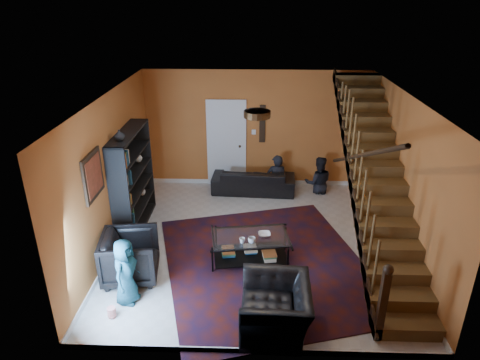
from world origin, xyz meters
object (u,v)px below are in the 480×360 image
object	(u,v)px
armchair_left	(130,256)
armchair_right	(275,308)
sofa	(253,180)
bookshelf	(133,182)
coffee_table	(250,247)

from	to	relation	value
armchair_left	armchair_right	size ratio (longest dim) A/B	0.82
sofa	armchair_left	xyz separation A→B (m)	(-2.01, -3.44, 0.12)
bookshelf	coffee_table	distance (m)	2.70
sofa	coffee_table	world-z (taller)	sofa
armchair_right	armchair_left	bearing A→B (deg)	-113.69
sofa	armchair_left	bearing A→B (deg)	63.05
armchair_right	coffee_table	xyz separation A→B (m)	(-0.37, 1.65, -0.06)
sofa	armchair_left	size ratio (longest dim) A/B	2.17
armchair_right	coffee_table	bearing A→B (deg)	-165.53
bookshelf	coffee_table	world-z (taller)	bookshelf
sofa	bookshelf	bearing A→B (deg)	39.08
armchair_right	bookshelf	bearing A→B (deg)	-134.84
bookshelf	sofa	bearing A→B (deg)	35.72
bookshelf	armchair_left	xyz separation A→B (m)	(0.35, -1.74, -0.56)
bookshelf	armchair_left	bearing A→B (deg)	-78.44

